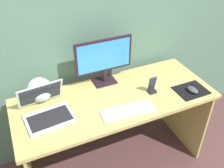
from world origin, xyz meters
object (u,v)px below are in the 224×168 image
(monitor, at_px, (104,59))
(laptop, at_px, (46,110))
(fishbowl, at_px, (40,90))
(keyboard_external, at_px, (128,111))
(mouse, at_px, (193,90))
(phone_in_dock, at_px, (152,87))

(monitor, height_order, laptop, monitor)
(monitor, distance_m, fishbowl, 0.54)
(keyboard_external, height_order, mouse, mouse)
(monitor, xyz_separation_m, fishbowl, (-0.52, -0.02, -0.13))
(monitor, relative_size, laptop, 1.35)
(keyboard_external, relative_size, mouse, 3.88)
(phone_in_dock, bearing_deg, monitor, 135.67)
(laptop, height_order, phone_in_dock, laptop)
(laptop, distance_m, keyboard_external, 0.57)
(fishbowl, bearing_deg, keyboard_external, -36.02)
(mouse, bearing_deg, monitor, 134.96)
(keyboard_external, bearing_deg, fishbowl, 147.97)
(laptop, relative_size, mouse, 3.46)
(monitor, relative_size, keyboard_external, 1.20)
(monitor, relative_size, mouse, 4.66)
(phone_in_dock, bearing_deg, fishbowl, 162.07)
(monitor, distance_m, keyboard_external, 0.46)
(fishbowl, bearing_deg, laptop, -89.42)
(laptop, relative_size, fishbowl, 1.86)
(phone_in_dock, bearing_deg, keyboard_external, -154.99)
(laptop, xyz_separation_m, fishbowl, (-0.00, 0.19, 0.04))
(mouse, bearing_deg, laptop, 159.99)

